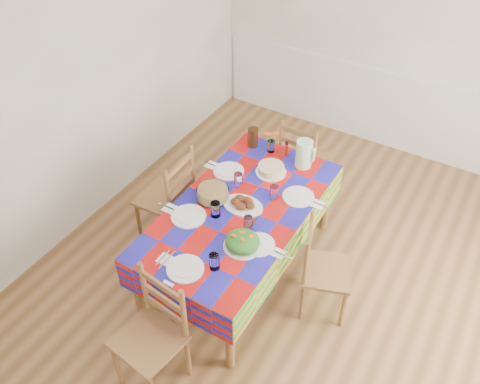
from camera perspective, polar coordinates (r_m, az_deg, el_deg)
name	(u,v)px	position (r m, az deg, el deg)	size (l,w,h in m)	color
room	(318,171)	(3.57, 8.72, 2.37)	(4.58, 5.08, 2.78)	brown
wainscot	(402,112)	(6.05, 17.69, 8.56)	(4.41, 0.06, 0.92)	white
dining_table	(240,215)	(4.19, 0.05, -2.62)	(1.02, 1.90, 0.74)	brown
setting_near_head	(195,266)	(3.68, -5.08, -8.24)	(0.44, 0.30, 0.13)	white
setting_left_near	(198,213)	(4.06, -4.78, -2.41)	(0.51, 0.31, 0.14)	white
setting_left_far	(231,174)	(4.42, -0.97, 2.03)	(0.50, 0.29, 0.13)	white
setting_right_near	(255,237)	(3.87, 1.74, -5.03)	(0.47, 0.27, 0.12)	white
setting_right_far	(290,195)	(4.23, 5.66, -0.37)	(0.50, 0.29, 0.13)	white
meat_platter	(243,204)	(4.13, 0.32, -1.34)	(0.35, 0.25, 0.07)	white
salad_platter	(243,242)	(3.80, 0.28, -5.64)	(0.29, 0.29, 0.12)	white
pasta_bowl	(213,193)	(4.20, -3.08, -0.14)	(0.27, 0.27, 0.10)	white
cake	(271,169)	(4.47, 3.51, 2.55)	(0.27, 0.27, 0.08)	white
serving_utensils	(251,223)	(4.01, 1.21, -3.47)	(0.12, 0.28, 0.01)	black
flower_vase	(271,143)	(4.68, 3.52, 5.50)	(0.14, 0.11, 0.22)	white
hot_sauce	(286,148)	(4.66, 5.23, 4.92)	(0.04, 0.04, 0.15)	red
green_pitcher	(304,154)	(4.52, 7.20, 4.28)	(0.15, 0.15, 0.26)	#B5EAA5
tea_pitcher	(253,137)	(4.75, 1.45, 6.16)	(0.10, 0.10, 0.19)	black
name_card	(168,284)	(3.63, -8.06, -10.15)	(0.08, 0.02, 0.02)	white
chair_near	(153,336)	(3.71, -9.77, -15.62)	(0.49, 0.47, 0.99)	brown
chair_far	(302,158)	(5.14, 6.93, 3.77)	(0.42, 0.40, 0.94)	brown
chair_left	(169,198)	(4.63, -7.98, -0.66)	(0.45, 0.47, 1.02)	brown
chair_right	(322,270)	(4.12, 9.19, -8.63)	(0.49, 0.50, 0.90)	brown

